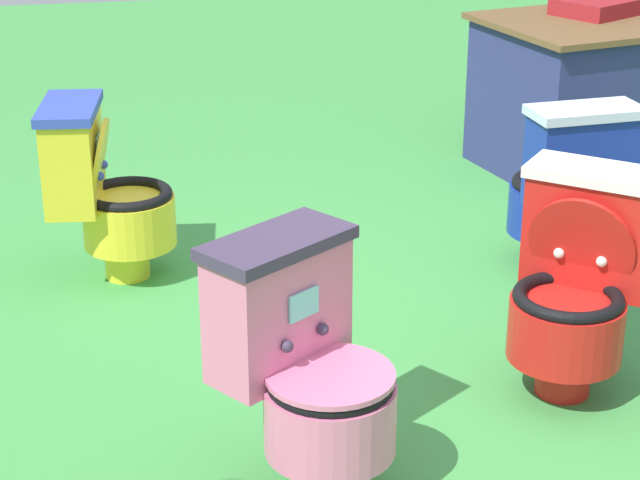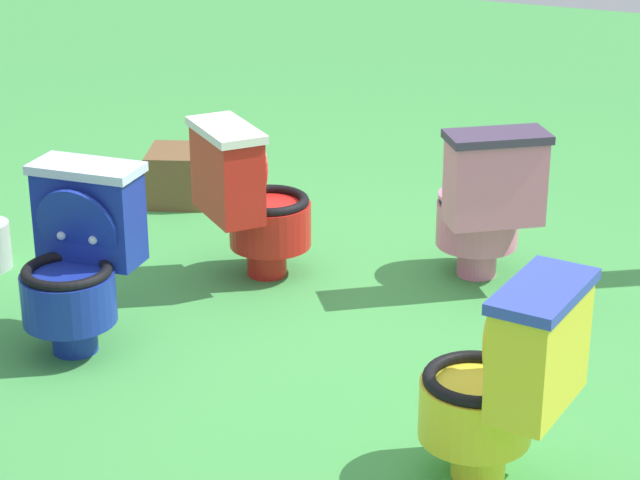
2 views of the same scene
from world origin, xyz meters
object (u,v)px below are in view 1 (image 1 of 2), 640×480
object	(u,v)px
toilet_red	(578,281)
toilet_blue	(566,186)
toilet_pink	(306,366)
toilet_yellow	(104,190)
vendor_table	(623,89)

from	to	relation	value
toilet_red	toilet_blue	size ratio (longest dim) A/B	1.00
toilet_red	toilet_pink	world-z (taller)	same
toilet_blue	toilet_yellow	bearing A→B (deg)	166.26
toilet_blue	toilet_pink	distance (m)	1.79
toilet_red	toilet_yellow	world-z (taller)	same
toilet_red	toilet_yellow	xyz separation A→B (m)	(-1.49, 1.17, 0.00)
toilet_yellow	toilet_pink	world-z (taller)	same
toilet_blue	toilet_pink	size ratio (longest dim) A/B	1.00
toilet_blue	vendor_table	xyz separation A→B (m)	(0.84, 1.28, 0.02)
toilet_pink	vendor_table	distance (m)	3.30
toilet_red	toilet_blue	distance (m)	0.92
vendor_table	toilet_pink	bearing A→B (deg)	-130.05
toilet_blue	toilet_pink	xyz separation A→B (m)	(-1.28, -1.25, -0.00)
toilet_pink	toilet_blue	bearing A→B (deg)	-171.24
toilet_red	toilet_blue	world-z (taller)	same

